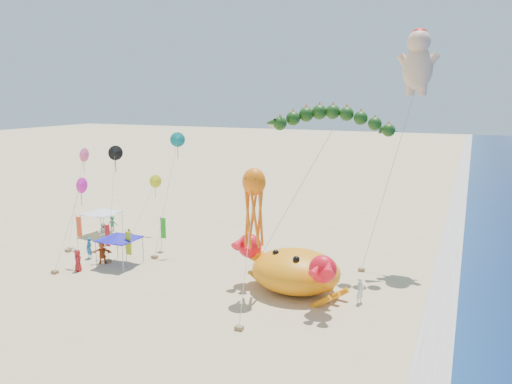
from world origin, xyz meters
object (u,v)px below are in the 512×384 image
Objects in this scene: crab_inflatable at (295,270)px; canopy_blue at (119,237)px; dragon_kite at (331,124)px; octopus_kite at (254,202)px; canopy_white at (101,211)px; cherub_kite at (418,60)px.

canopy_blue is (-15.21, -0.25, 0.76)m from crab_inflatable.
dragon_kite reaches higher than crab_inflatable.
canopy_white is (-20.30, 8.17, -4.31)m from octopus_kite.
canopy_white is at bearing -173.24° from cherub_kite.
crab_inflatable is 11.53m from dragon_kite.
canopy_white is (-23.54, 0.80, -9.26)m from dragon_kite.
octopus_kite is 13.54m from canopy_blue.
dragon_kite is at bearing 81.98° from crab_inflatable.
dragon_kite is 9.45m from octopus_kite.
dragon_kite is 3.83× the size of canopy_white.
crab_inflatable is 0.68× the size of dragon_kite.
octopus_kite is 2.83× the size of canopy_blue.
octopus_kite is at bearing -21.91° from canopy_white.
dragon_kite is 0.68× the size of cherub_kite.
crab_inflatable reaches higher than canopy_white.
dragon_kite is (0.80, 5.65, 10.02)m from crab_inflatable.
cherub_kite reaches higher than canopy_blue.
cherub_kite is 27.78m from canopy_blue.
canopy_blue is at bearing -41.64° from canopy_white.
dragon_kite is at bearing -1.95° from canopy_white.
crab_inflatable is 15.23m from canopy_blue.
crab_inflatable is 23.66m from canopy_white.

